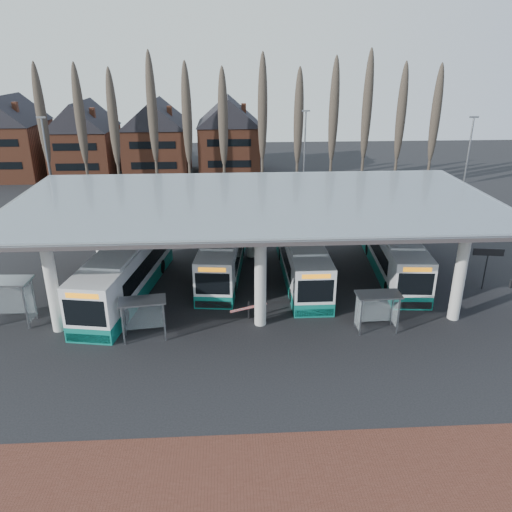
{
  "coord_description": "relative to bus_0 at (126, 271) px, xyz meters",
  "views": [
    {
      "loc": [
        -1.8,
        -24.01,
        15.22
      ],
      "look_at": [
        0.0,
        7.0,
        2.63
      ],
      "focal_mm": 35.0,
      "sensor_mm": 36.0,
      "label": 1
    }
  ],
  "objects": [
    {
      "name": "station_canopy",
      "position": [
        8.73,
        0.85,
        4.0
      ],
      "size": [
        32.0,
        16.0,
        6.34
      ],
      "color": "silver",
      "rests_on": "ground"
    },
    {
      "name": "ground",
      "position": [
        8.73,
        -7.15,
        -1.68
      ],
      "size": [
        140.0,
        140.0,
        0.0
      ],
      "primitive_type": "plane",
      "color": "black",
      "rests_on": "ground"
    },
    {
      "name": "shelter_0",
      "position": [
        -6.41,
        -3.56,
        0.43
      ],
      "size": [
        3.19,
        1.69,
        2.9
      ],
      "rotation": [
        0.0,
        0.0,
        -0.04
      ],
      "color": "gray",
      "rests_on": "ground"
    },
    {
      "name": "lamp_post_c",
      "position": [
        28.73,
        12.85,
        3.66
      ],
      "size": [
        0.8,
        0.16,
        10.17
      ],
      "color": "slate",
      "rests_on": "ground"
    },
    {
      "name": "bus_2",
      "position": [
        12.17,
        1.91,
        -0.13
      ],
      "size": [
        2.59,
        11.88,
        3.3
      ],
      "rotation": [
        0.0,
        0.0,
        -0.0
      ],
      "color": "white",
      "rests_on": "ground"
    },
    {
      "name": "info_sign_1",
      "position": [
        24.55,
        -0.67,
        0.85
      ],
      "size": [
        2.01,
        0.43,
        3.01
      ],
      "rotation": [
        0.0,
        0.0,
        -0.16
      ],
      "color": "black",
      "rests_on": "ground"
    },
    {
      "name": "townhouse_row",
      "position": [
        -7.02,
        36.85,
        4.26
      ],
      "size": [
        36.8,
        10.3,
        12.25
      ],
      "color": "brown",
      "rests_on": "ground"
    },
    {
      "name": "bus_0",
      "position": [
        0.0,
        0.0,
        0.0
      ],
      "size": [
        4.89,
        13.11,
        3.56
      ],
      "rotation": [
        0.0,
        0.0,
        -0.17
      ],
      "color": "white",
      "rests_on": "ground"
    },
    {
      "name": "shelter_1",
      "position": [
        1.98,
        -5.74,
        0.09
      ],
      "size": [
        2.78,
        1.66,
        2.44
      ],
      "rotation": [
        0.0,
        0.0,
        0.14
      ],
      "color": "gray",
      "rests_on": "ground"
    },
    {
      "name": "bus_3",
      "position": [
        19.1,
        2.53,
        -0.11
      ],
      "size": [
        3.58,
        12.14,
        3.32
      ],
      "rotation": [
        0.0,
        0.0,
        -0.09
      ],
      "color": "white",
      "rests_on": "ground"
    },
    {
      "name": "bus_1",
      "position": [
        6.51,
        3.25,
        -0.15
      ],
      "size": [
        3.79,
        11.92,
        3.25
      ],
      "rotation": [
        0.0,
        0.0,
        -0.11
      ],
      "color": "white",
      "rests_on": "ground"
    },
    {
      "name": "barrier",
      "position": [
        8.06,
        -4.37,
        -0.74
      ],
      "size": [
        2.28,
        1.11,
        1.21
      ],
      "rotation": [
        0.0,
        0.0,
        0.39
      ],
      "color": "black",
      "rests_on": "ground"
    },
    {
      "name": "shelter_2",
      "position": [
        15.52,
        -5.64,
        0.06
      ],
      "size": [
        2.6,
        1.35,
        2.39
      ],
      "rotation": [
        0.0,
        0.0,
        0.02
      ],
      "color": "gray",
      "rests_on": "ground"
    },
    {
      "name": "poplar_row",
      "position": [
        8.73,
        25.85,
        7.1
      ],
      "size": [
        45.1,
        1.1,
        14.5
      ],
      "color": "#473D33",
      "rests_on": "ground"
    },
    {
      "name": "lamp_post_a",
      "position": [
        -9.27,
        14.85,
        3.66
      ],
      "size": [
        0.8,
        0.16,
        10.17
      ],
      "color": "slate",
      "rests_on": "ground"
    },
    {
      "name": "lamp_post_b",
      "position": [
        14.73,
        18.85,
        3.66
      ],
      "size": [
        0.8,
        0.16,
        10.17
      ],
      "color": "slate",
      "rests_on": "ground"
    }
  ]
}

